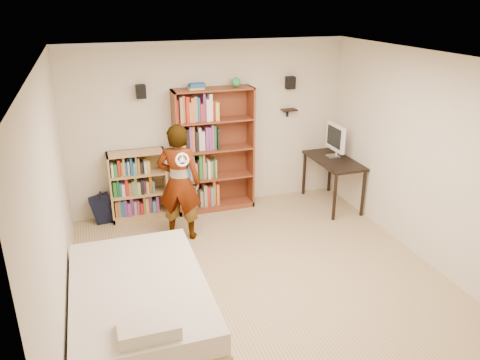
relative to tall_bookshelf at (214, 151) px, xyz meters
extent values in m
cube|color=tan|center=(-0.03, -2.32, -1.00)|extent=(4.50, 5.00, 0.01)
cube|color=beige|center=(-0.03, 0.18, 0.35)|extent=(4.50, 0.02, 2.70)
cube|color=beige|center=(-0.03, -4.82, 0.35)|extent=(4.50, 0.02, 2.70)
cube|color=beige|center=(-2.28, -2.32, 0.35)|extent=(0.02, 5.00, 2.70)
cube|color=beige|center=(2.22, -2.32, 0.35)|extent=(0.02, 5.00, 2.70)
cube|color=white|center=(-0.03, -2.32, 1.70)|extent=(4.50, 5.00, 0.02)
cube|color=silver|center=(-0.03, 0.15, 1.67)|extent=(4.50, 0.06, 0.06)
cube|color=silver|center=(-0.03, -4.79, 1.67)|extent=(4.50, 0.06, 0.06)
cube|color=silver|center=(-2.25, -2.32, 1.67)|extent=(0.06, 5.00, 0.06)
cube|color=silver|center=(2.19, -2.32, 1.67)|extent=(0.06, 5.00, 0.06)
cube|color=black|center=(-1.08, 0.08, 1.00)|extent=(0.14, 0.12, 0.20)
cube|color=black|center=(1.32, 0.08, 1.00)|extent=(0.14, 0.12, 0.20)
cube|color=black|center=(1.32, 0.09, 0.55)|extent=(0.25, 0.16, 0.02)
imported|color=black|center=(-0.74, -0.82, -0.15)|extent=(0.74, 0.63, 1.71)
torus|color=white|center=(-0.74, -1.13, 0.30)|extent=(0.19, 0.07, 0.19)
camera|label=1|loc=(-1.83, -6.91, 2.32)|focal=35.00mm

